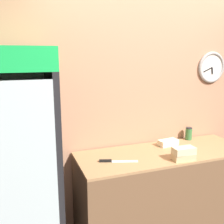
{
  "coord_description": "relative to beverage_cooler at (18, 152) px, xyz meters",
  "views": [
    {
      "loc": [
        -1.4,
        -1.36,
        1.86
      ],
      "look_at": [
        -0.55,
        0.97,
        1.31
      ],
      "focal_mm": 42.0,
      "sensor_mm": 36.0,
      "label": 1
    }
  ],
  "objects": [
    {
      "name": "wall_back",
      "position": [
        1.44,
        0.34,
        0.31
      ],
      "size": [
        5.2,
        0.09,
        2.7
      ],
      "color": "#AD7A5B",
      "rests_on": "ground_plane"
    },
    {
      "name": "prep_counter",
      "position": [
        1.43,
        -0.03,
        -0.61
      ],
      "size": [
        1.84,
        0.66,
        0.86
      ],
      "color": "brown",
      "rests_on": "ground_plane"
    },
    {
      "name": "beverage_cooler",
      "position": [
        0.0,
        0.0,
        0.0
      ],
      "size": [
        0.65,
        0.68,
        1.92
      ],
      "color": "black",
      "rests_on": "ground_plane"
    },
    {
      "name": "sandwich_stack_bottom",
      "position": [
        1.5,
        -0.28,
        -0.15
      ],
      "size": [
        0.22,
        0.13,
        0.06
      ],
      "color": "tan",
      "rests_on": "prep_counter"
    },
    {
      "name": "sandwich_stack_middle",
      "position": [
        1.5,
        -0.28,
        -0.08
      ],
      "size": [
        0.22,
        0.12,
        0.06
      ],
      "color": "beige",
      "rests_on": "sandwich_stack_bottom"
    },
    {
      "name": "sandwich_flat_left",
      "position": [
        1.58,
        0.13,
        -0.14
      ],
      "size": [
        0.23,
        0.13,
        0.07
      ],
      "color": "beige",
      "rests_on": "prep_counter"
    },
    {
      "name": "chefs_knife",
      "position": [
        0.84,
        -0.09,
        -0.17
      ],
      "size": [
        0.36,
        0.15,
        0.02
      ],
      "color": "silver",
      "rests_on": "prep_counter"
    },
    {
      "name": "condiment_jar",
      "position": [
        1.92,
        0.23,
        -0.1
      ],
      "size": [
        0.08,
        0.08,
        0.15
      ],
      "color": "#336B38",
      "rests_on": "prep_counter"
    }
  ]
}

